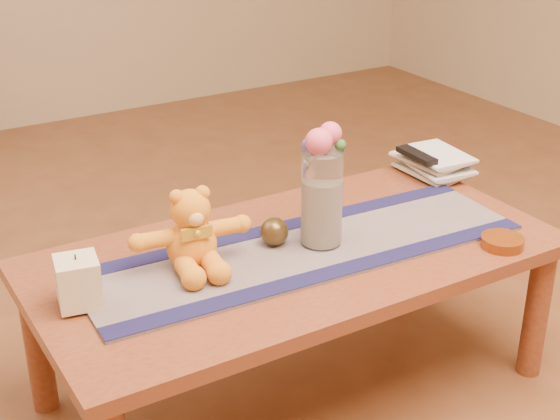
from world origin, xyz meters
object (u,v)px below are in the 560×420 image
teddy_bear (191,229)px  amber_dish (502,242)px  bronze_ball (274,232)px  pillar_candle (78,282)px  book_bottom (413,176)px  tv_remote (417,155)px  glass_vase (322,198)px

teddy_bear → amber_dish: bearing=-15.4°
bronze_ball → pillar_candle: bearing=-177.4°
bronze_ball → book_bottom: size_ratio=0.34×
book_bottom → tv_remote: tv_remote is taller
teddy_bear → pillar_candle: (-0.31, -0.04, -0.04)m
book_bottom → pillar_candle: bearing=-171.0°
teddy_bear → amber_dish: (0.76, -0.33, -0.09)m
teddy_bear → bronze_ball: 0.24m
bronze_ball → book_bottom: bronze_ball is taller
book_bottom → tv_remote: (-0.00, -0.01, 0.07)m
teddy_bear → tv_remote: (0.86, 0.15, -0.02)m
book_bottom → tv_remote: size_ratio=1.39×
bronze_ball → tv_remote: (0.63, 0.17, 0.04)m
glass_vase → bronze_ball: bearing=153.9°
book_bottom → tv_remote: bearing=-93.0°
book_bottom → bronze_ball: bearing=-165.0°
pillar_candle → glass_vase: size_ratio=0.45×
teddy_bear → tv_remote: size_ratio=1.85×
pillar_candle → bronze_ball: size_ratio=1.53×
glass_vase → book_bottom: size_ratio=1.17×
teddy_bear → book_bottom: (0.86, 0.16, -0.10)m
glass_vase → book_bottom: (0.51, 0.23, -0.13)m
pillar_candle → book_bottom: (1.17, 0.20, -0.06)m
pillar_candle → bronze_ball: pillar_candle is taller
glass_vase → amber_dish: glass_vase is taller
pillar_candle → glass_vase: glass_vase is taller
book_bottom → glass_vase: bearing=-156.4°
bronze_ball → amber_dish: 0.61m
teddy_bear → tv_remote: 0.87m
book_bottom → amber_dish: 0.50m
glass_vase → amber_dish: (0.41, -0.26, -0.12)m
bronze_ball → amber_dish: size_ratio=0.67×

